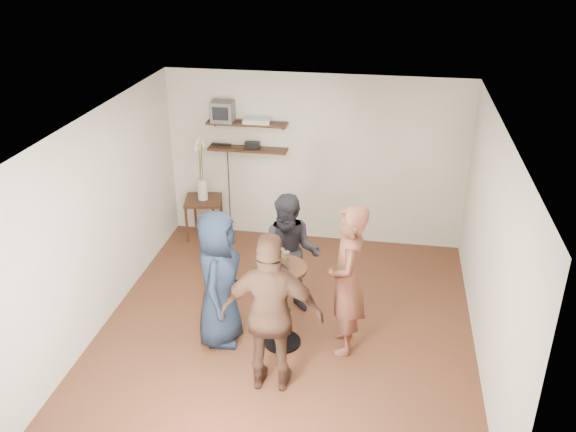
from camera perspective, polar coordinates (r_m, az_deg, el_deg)
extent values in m
cube|color=#482417|center=(7.63, -0.16, -10.61)|extent=(4.50, 5.00, 0.04)
cube|color=white|center=(6.43, -0.19, 8.74)|extent=(4.50, 5.00, 0.04)
cube|color=beige|center=(9.22, 2.55, 5.33)|extent=(4.50, 0.04, 2.60)
cube|color=beige|center=(4.88, -5.48, -15.26)|extent=(4.50, 0.04, 2.60)
cube|color=beige|center=(7.62, -17.24, -0.35)|extent=(0.04, 5.00, 2.60)
cube|color=beige|center=(6.95, 18.61, -3.13)|extent=(0.04, 5.00, 2.60)
cube|color=black|center=(9.08, -3.85, 8.65)|extent=(1.20, 0.25, 0.04)
cube|color=black|center=(9.20, -3.78, 6.26)|extent=(1.20, 0.25, 0.04)
cube|color=#59595B|center=(9.12, -6.09, 9.73)|extent=(0.32, 0.30, 0.30)
cube|color=silver|center=(9.03, -2.88, 8.89)|extent=(0.40, 0.24, 0.06)
cube|color=black|center=(9.17, -3.37, 6.64)|extent=(0.22, 0.10, 0.10)
cube|color=black|center=(9.34, -6.26, 6.67)|extent=(0.30, 0.05, 0.03)
cube|color=black|center=(9.53, -7.94, 1.47)|extent=(0.64, 0.64, 0.04)
cylinder|color=black|center=(9.54, -9.46, -0.77)|extent=(0.04, 0.04, 0.61)
cylinder|color=black|center=(9.41, -6.94, -0.98)|extent=(0.04, 0.04, 0.61)
cylinder|color=black|center=(9.91, -8.67, 0.33)|extent=(0.04, 0.04, 0.61)
cylinder|color=black|center=(9.79, -6.24, 0.14)|extent=(0.04, 0.04, 0.61)
cylinder|color=silver|center=(9.45, -8.01, 2.48)|extent=(0.15, 0.15, 0.32)
cylinder|color=#31621C|center=(9.34, -8.25, 4.34)|extent=(0.01, 0.07, 0.59)
cone|color=white|center=(9.23, -8.63, 6.44)|extent=(0.08, 0.09, 0.13)
cylinder|color=#31621C|center=(9.32, -8.04, 4.53)|extent=(0.04, 0.06, 0.66)
cone|color=white|center=(9.20, -7.97, 6.85)|extent=(0.11, 0.13, 0.14)
cylinder|color=#31621C|center=(9.29, -8.18, 4.67)|extent=(0.10, 0.09, 0.71)
cone|color=white|center=(9.13, -8.40, 7.10)|extent=(0.14, 0.13, 0.14)
cylinder|color=black|center=(6.82, -0.58, -4.93)|extent=(0.57, 0.57, 0.04)
cylinder|color=black|center=(7.09, -0.56, -8.45)|extent=(0.08, 0.08, 0.97)
cylinder|color=black|center=(7.38, -0.54, -11.67)|extent=(0.44, 0.44, 0.03)
cylinder|color=silver|center=(6.78, -1.19, -4.89)|extent=(0.05, 0.05, 0.00)
cylinder|color=silver|center=(6.76, -1.19, -4.58)|extent=(0.01, 0.01, 0.08)
cylinder|color=silver|center=(6.72, -1.20, -3.91)|extent=(0.06, 0.06, 0.10)
cylinder|color=tan|center=(6.73, -1.20, -4.06)|extent=(0.06, 0.06, 0.05)
cylinder|color=silver|center=(6.77, -0.14, -4.96)|extent=(0.06, 0.06, 0.00)
cylinder|color=silver|center=(6.74, -0.15, -4.60)|extent=(0.01, 0.01, 0.09)
cylinder|color=silver|center=(6.69, -0.15, -3.82)|extent=(0.07, 0.07, 0.11)
cylinder|color=tan|center=(6.70, -0.15, -4.00)|extent=(0.06, 0.06, 0.06)
cylinder|color=silver|center=(6.87, -0.57, -4.46)|extent=(0.06, 0.06, 0.00)
cylinder|color=silver|center=(6.85, -0.58, -4.14)|extent=(0.01, 0.01, 0.08)
cylinder|color=silver|center=(6.80, -0.58, -3.47)|extent=(0.06, 0.06, 0.10)
cylinder|color=tan|center=(6.81, -0.58, -3.63)|extent=(0.06, 0.06, 0.06)
cylinder|color=silver|center=(6.82, -0.40, -4.69)|extent=(0.05, 0.05, 0.00)
cylinder|color=silver|center=(6.80, -0.40, -4.39)|extent=(0.01, 0.01, 0.08)
cylinder|color=silver|center=(6.76, -0.40, -3.72)|extent=(0.06, 0.06, 0.10)
cylinder|color=tan|center=(6.77, -0.40, -3.88)|extent=(0.06, 0.06, 0.05)
imported|color=#AB132D|center=(6.85, 5.56, -6.05)|extent=(0.48, 0.69, 1.81)
imported|color=black|center=(7.56, 0.23, -3.65)|extent=(0.79, 0.63, 1.58)
imported|color=black|center=(7.04, -6.52, -5.85)|extent=(0.57, 0.84, 1.67)
imported|color=#40271B|center=(6.27, -1.52, -9.20)|extent=(1.08, 0.48, 1.81)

